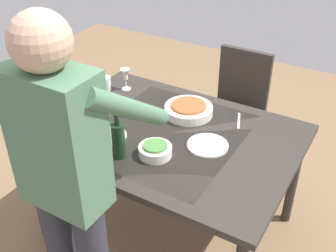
{
  "coord_description": "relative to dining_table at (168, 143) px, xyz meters",
  "views": [
    {
      "loc": [
        -1.02,
        1.72,
        2.08
      ],
      "look_at": [
        0.0,
        0.0,
        0.8
      ],
      "focal_mm": 44.35,
      "sensor_mm": 36.0,
      "label": 1
    }
  ],
  "objects": [
    {
      "name": "wine_bottle",
      "position": [
        0.11,
        0.32,
        0.18
      ],
      "size": [
        0.07,
        0.07,
        0.3
      ],
      "color": "black",
      "rests_on": "dining_table"
    },
    {
      "name": "ground_plane",
      "position": [
        0.0,
        0.0,
        -0.68
      ],
      "size": [
        6.0,
        6.0,
        0.0
      ],
      "primitive_type": "plane",
      "color": "#846647"
    },
    {
      "name": "dining_table",
      "position": [
        0.0,
        0.0,
        0.0
      ],
      "size": [
        1.47,
        1.07,
        0.75
      ],
      "color": "#332D28",
      "rests_on": "ground_plane"
    },
    {
      "name": "wine_glass_right",
      "position": [
        0.46,
        0.34,
        0.17
      ],
      "size": [
        0.07,
        0.07,
        0.15
      ],
      "color": "white",
      "rests_on": "dining_table"
    },
    {
      "name": "dinner_plate_far",
      "position": [
        -0.25,
        0.0,
        0.08
      ],
      "size": [
        0.23,
        0.23,
        0.01
      ],
      "primitive_type": "cylinder",
      "color": "white",
      "rests_on": "dining_table"
    },
    {
      "name": "table_fork",
      "position": [
        -0.3,
        -0.33,
        0.07
      ],
      "size": [
        0.08,
        0.17,
        0.0
      ],
      "primitive_type": "cube",
      "rotation": [
        0.0,
        0.0,
        0.36
      ],
      "color": "silver",
      "rests_on": "dining_table"
    },
    {
      "name": "water_cup_near_left",
      "position": [
        0.54,
        0.23,
        0.12
      ],
      "size": [
        0.08,
        0.08,
        0.1
      ],
      "primitive_type": "cylinder",
      "color": "silver",
      "rests_on": "dining_table"
    },
    {
      "name": "serving_bowl_pasta",
      "position": [
        0.0,
        -0.25,
        0.1
      ],
      "size": [
        0.3,
        0.3,
        0.07
      ],
      "color": "white",
      "rests_on": "dining_table"
    },
    {
      "name": "side_bowl_salad",
      "position": [
        -0.05,
        0.22,
        0.1
      ],
      "size": [
        0.18,
        0.18,
        0.07
      ],
      "color": "white",
      "rests_on": "dining_table"
    },
    {
      "name": "chair_near",
      "position": [
        -0.07,
        -0.92,
        -0.15
      ],
      "size": [
        0.4,
        0.4,
        0.91
      ],
      "color": "black",
      "rests_on": "ground_plane"
    },
    {
      "name": "water_cup_near_right",
      "position": [
        0.64,
        -0.25,
        0.12
      ],
      "size": [
        0.07,
        0.07,
        0.1
      ],
      "primitive_type": "cylinder",
      "color": "silver",
      "rests_on": "dining_table"
    },
    {
      "name": "wine_glass_left",
      "position": [
        0.53,
        -0.33,
        0.17
      ],
      "size": [
        0.07,
        0.07,
        0.15
      ],
      "color": "white",
      "rests_on": "dining_table"
    },
    {
      "name": "dinner_plate_near",
      "position": [
        0.28,
        0.21,
        0.08
      ],
      "size": [
        0.23,
        0.23,
        0.01
      ],
      "primitive_type": "cylinder",
      "color": "white",
      "rests_on": "dining_table"
    },
    {
      "name": "person_server",
      "position": [
        0.01,
        0.8,
        0.28
      ],
      "size": [
        0.42,
        0.61,
        1.69
      ],
      "color": "#2D2D38",
      "rests_on": "ground_plane"
    }
  ]
}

